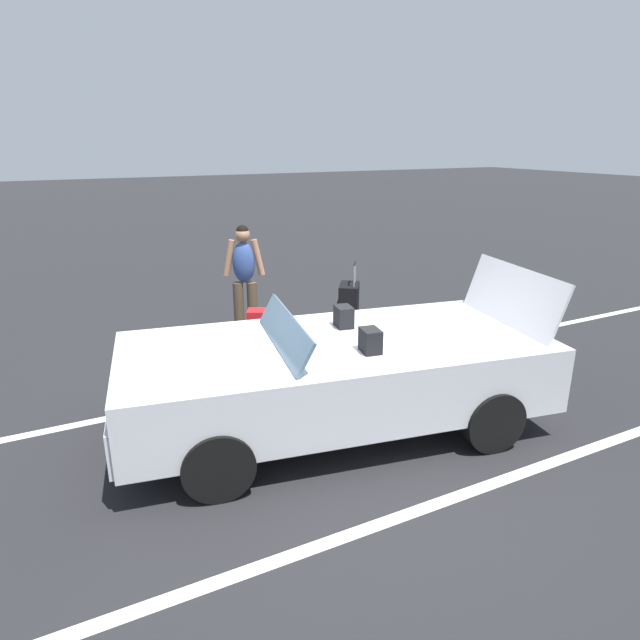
# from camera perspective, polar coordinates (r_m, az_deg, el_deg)

# --- Properties ---
(ground_plane) EXTENTS (80.00, 80.00, 0.00)m
(ground_plane) POSITION_cam_1_polar(r_m,az_deg,el_deg) (5.71, 1.59, -11.03)
(ground_plane) COLOR black
(lot_line_near) EXTENTS (18.00, 0.12, 0.01)m
(lot_line_near) POSITION_cam_1_polar(r_m,az_deg,el_deg) (6.70, -3.45, -6.40)
(lot_line_near) COLOR silver
(lot_line_near) RESTS_ON ground_plane
(lot_line_mid) EXTENTS (18.00, 0.12, 0.01)m
(lot_line_mid) POSITION_cam_1_polar(r_m,az_deg,el_deg) (4.68, 10.66, -18.75)
(lot_line_mid) COLOR silver
(lot_line_mid) RESTS_ON ground_plane
(convertible_car) EXTENTS (4.38, 2.45, 1.53)m
(convertible_car) POSITION_cam_1_polar(r_m,az_deg,el_deg) (5.39, -0.36, -5.84)
(convertible_car) COLOR silver
(convertible_car) RESTS_ON ground_plane
(suitcase_large_black) EXTENTS (0.50, 0.55, 1.06)m
(suitcase_large_black) POSITION_cam_1_polar(r_m,az_deg,el_deg) (8.27, 2.99, 1.25)
(suitcase_large_black) COLOR black
(suitcase_large_black) RESTS_ON ground_plane
(suitcase_medium_bright) EXTENTS (0.47, 0.40, 0.62)m
(suitcase_medium_bright) POSITION_cam_1_polar(r_m,az_deg,el_deg) (7.47, -5.94, -1.23)
(suitcase_medium_bright) COLOR red
(suitcase_medium_bright) RESTS_ON ground_plane
(duffel_bag) EXTENTS (0.55, 0.71, 0.34)m
(duffel_bag) POSITION_cam_1_polar(r_m,az_deg,el_deg) (7.82, -1.41, -1.40)
(duffel_bag) COLOR orange
(duffel_bag) RESTS_ON ground_plane
(traveler_person) EXTENTS (0.59, 0.32, 1.65)m
(traveler_person) POSITION_cam_1_polar(r_m,az_deg,el_deg) (7.99, -7.88, 4.64)
(traveler_person) COLOR #4C3F2D
(traveler_person) RESTS_ON ground_plane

